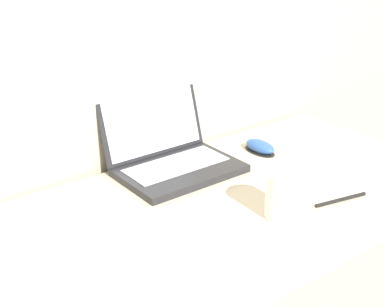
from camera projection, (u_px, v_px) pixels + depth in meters
The scene contains 4 objects.
laptop at pixel (169, 152), 1.47m from camera, with size 0.32×0.28×0.22m.
drink_cup at pixel (285, 194), 1.22m from camera, with size 0.09×0.09×0.11m.
computer_mouse at pixel (260, 147), 1.59m from camera, with size 0.06×0.11×0.04m.
pen at pixel (341, 200), 1.31m from camera, with size 0.15×0.04×0.01m.
Camera 1 is at (-0.75, -0.52, 1.33)m, focal length 50.00 mm.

